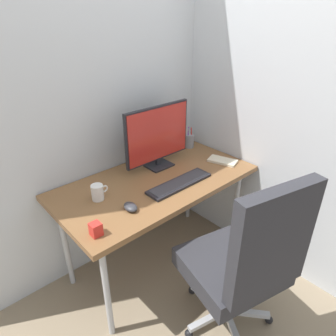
{
  "coord_description": "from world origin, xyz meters",
  "views": [
    {
      "loc": [
        -1.11,
        -1.34,
        1.74
      ],
      "look_at": [
        0.04,
        -0.07,
        0.83
      ],
      "focal_mm": 32.31,
      "sensor_mm": 36.0,
      "label": 1
    }
  ],
  "objects_px": {
    "monitor": "(158,135)",
    "coffee_mug": "(98,192)",
    "notebook": "(223,161)",
    "office_chair": "(245,261)",
    "desk_clamp_accessory": "(96,229)",
    "pen_holder": "(190,141)",
    "mouse": "(131,207)",
    "keyboard": "(180,183)"
  },
  "relations": [
    {
      "from": "office_chair",
      "to": "monitor",
      "type": "bearing_deg",
      "value": 79.68
    },
    {
      "from": "pen_holder",
      "to": "notebook",
      "type": "xyz_separation_m",
      "value": [
        -0.01,
        -0.36,
        -0.05
      ]
    },
    {
      "from": "mouse",
      "to": "desk_clamp_accessory",
      "type": "height_order",
      "value": "desk_clamp_accessory"
    },
    {
      "from": "keyboard",
      "to": "monitor",
      "type": "bearing_deg",
      "value": 76.34
    },
    {
      "from": "coffee_mug",
      "to": "desk_clamp_accessory",
      "type": "xyz_separation_m",
      "value": [
        -0.17,
        -0.28,
        -0.01
      ]
    },
    {
      "from": "office_chair",
      "to": "coffee_mug",
      "type": "relative_size",
      "value": 10.15
    },
    {
      "from": "notebook",
      "to": "mouse",
      "type": "bearing_deg",
      "value": 164.49
    },
    {
      "from": "coffee_mug",
      "to": "notebook",
      "type": "bearing_deg",
      "value": -10.86
    },
    {
      "from": "monitor",
      "to": "keyboard",
      "type": "distance_m",
      "value": 0.38
    },
    {
      "from": "monitor",
      "to": "keyboard",
      "type": "height_order",
      "value": "monitor"
    },
    {
      "from": "office_chair",
      "to": "pen_holder",
      "type": "height_order",
      "value": "office_chair"
    },
    {
      "from": "office_chair",
      "to": "keyboard",
      "type": "height_order",
      "value": "office_chair"
    },
    {
      "from": "monitor",
      "to": "keyboard",
      "type": "xyz_separation_m",
      "value": [
        -0.07,
        -0.3,
        -0.22
      ]
    },
    {
      "from": "office_chair",
      "to": "notebook",
      "type": "xyz_separation_m",
      "value": [
        0.55,
        0.61,
        0.18
      ]
    },
    {
      "from": "monitor",
      "to": "pen_holder",
      "type": "distance_m",
      "value": 0.45
    },
    {
      "from": "office_chair",
      "to": "keyboard",
      "type": "relative_size",
      "value": 2.3
    },
    {
      "from": "keyboard",
      "to": "pen_holder",
      "type": "relative_size",
      "value": 2.71
    },
    {
      "from": "pen_holder",
      "to": "desk_clamp_accessory",
      "type": "xyz_separation_m",
      "value": [
        -1.13,
        -0.45,
        -0.02
      ]
    },
    {
      "from": "keyboard",
      "to": "pen_holder",
      "type": "height_order",
      "value": "pen_holder"
    },
    {
      "from": "office_chair",
      "to": "pen_holder",
      "type": "distance_m",
      "value": 1.14
    },
    {
      "from": "keyboard",
      "to": "notebook",
      "type": "relative_size",
      "value": 2.31
    },
    {
      "from": "keyboard",
      "to": "coffee_mug",
      "type": "xyz_separation_m",
      "value": [
        -0.48,
        0.2,
        0.04
      ]
    },
    {
      "from": "keyboard",
      "to": "coffee_mug",
      "type": "relative_size",
      "value": 4.42
    },
    {
      "from": "pen_holder",
      "to": "notebook",
      "type": "height_order",
      "value": "pen_holder"
    },
    {
      "from": "office_chair",
      "to": "mouse",
      "type": "distance_m",
      "value": 0.68
    },
    {
      "from": "monitor",
      "to": "coffee_mug",
      "type": "relative_size",
      "value": 4.99
    },
    {
      "from": "pen_holder",
      "to": "notebook",
      "type": "bearing_deg",
      "value": -91.97
    },
    {
      "from": "notebook",
      "to": "office_chair",
      "type": "bearing_deg",
      "value": -150.02
    },
    {
      "from": "office_chair",
      "to": "keyboard",
      "type": "distance_m",
      "value": 0.62
    },
    {
      "from": "pen_holder",
      "to": "desk_clamp_accessory",
      "type": "relative_size",
      "value": 2.48
    },
    {
      "from": "office_chair",
      "to": "desk_clamp_accessory",
      "type": "distance_m",
      "value": 0.79
    },
    {
      "from": "mouse",
      "to": "monitor",
      "type": "bearing_deg",
      "value": 39.53
    },
    {
      "from": "mouse",
      "to": "notebook",
      "type": "relative_size",
      "value": 0.49
    },
    {
      "from": "mouse",
      "to": "coffee_mug",
      "type": "relative_size",
      "value": 0.94
    },
    {
      "from": "office_chair",
      "to": "desk_clamp_accessory",
      "type": "relative_size",
      "value": 15.44
    },
    {
      "from": "keyboard",
      "to": "desk_clamp_accessory",
      "type": "relative_size",
      "value": 6.73
    },
    {
      "from": "mouse",
      "to": "coffee_mug",
      "type": "height_order",
      "value": "coffee_mug"
    },
    {
      "from": "mouse",
      "to": "desk_clamp_accessory",
      "type": "bearing_deg",
      "value": -160.6
    },
    {
      "from": "desk_clamp_accessory",
      "to": "keyboard",
      "type": "bearing_deg",
      "value": 6.45
    },
    {
      "from": "monitor",
      "to": "coffee_mug",
      "type": "height_order",
      "value": "monitor"
    },
    {
      "from": "keyboard",
      "to": "notebook",
      "type": "xyz_separation_m",
      "value": [
        0.46,
        0.02,
        -0.0
      ]
    },
    {
      "from": "office_chair",
      "to": "desk_clamp_accessory",
      "type": "height_order",
      "value": "office_chair"
    }
  ]
}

